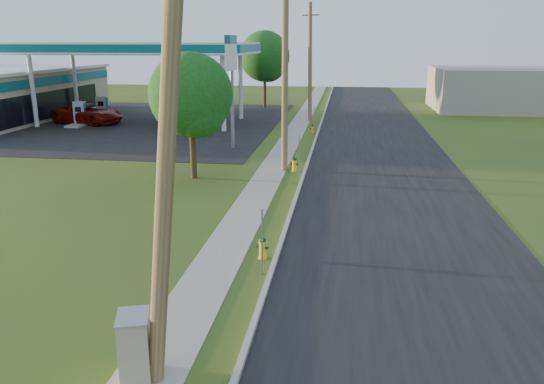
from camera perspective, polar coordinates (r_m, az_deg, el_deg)
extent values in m
plane|color=#2F481C|center=(11.97, -5.53, -17.13)|extent=(140.00, 140.00, 0.00)
cube|color=black|center=(20.87, 13.12, -2.64)|extent=(8.00, 120.00, 0.02)
cube|color=#9F9B91|center=(20.85, 2.12, -2.06)|extent=(0.15, 120.00, 0.15)
cube|color=gray|center=(21.10, -2.62, -2.01)|extent=(1.50, 120.00, 0.03)
cube|color=black|center=(46.09, -15.92, 7.24)|extent=(26.00, 28.00, 0.02)
cylinder|color=brown|center=(9.42, -11.27, 4.83)|extent=(1.31, 0.32, 9.48)
cylinder|color=brown|center=(26.95, 1.41, 12.51)|extent=(0.32, 0.32, 9.80)
cylinder|color=brown|center=(44.87, 4.11, 13.66)|extent=(0.49, 0.32, 9.50)
cube|color=brown|center=(44.88, 4.21, 18.45)|extent=(1.40, 0.10, 0.12)
cube|color=gray|center=(15.15, -1.05, -5.41)|extent=(0.05, 0.04, 2.00)
cube|color=gray|center=(26.41, 2.94, 3.88)|extent=(0.05, 0.04, 2.00)
cube|color=gray|center=(38.39, 4.57, 7.65)|extent=(0.05, 0.04, 2.00)
cylinder|color=silver|center=(45.45, -24.32, 9.82)|extent=(0.36, 0.36, 5.50)
cylinder|color=silver|center=(51.15, -20.42, 10.76)|extent=(0.36, 0.36, 5.50)
cylinder|color=silver|center=(39.64, -5.28, 10.44)|extent=(0.36, 0.36, 5.50)
cylinder|color=silver|center=(46.07, -3.40, 11.24)|extent=(0.36, 0.36, 5.50)
cube|color=silver|center=(44.86, -14.09, 14.78)|extent=(18.00, 9.00, 0.90)
cube|color=#055861|center=(44.86, -14.09, 14.78)|extent=(18.15, 9.15, 0.63)
cube|color=silver|center=(44.87, -14.06, 14.37)|extent=(18.18, 9.18, 0.10)
cube|color=#9F9B91|center=(45.38, -19.84, 6.88)|extent=(1.20, 3.20, 0.18)
cube|color=#9EA0A3|center=(45.25, -19.96, 8.07)|extent=(0.90, 0.50, 1.70)
cube|color=#055861|center=(45.25, -19.96, 8.07)|extent=(0.94, 0.40, 1.50)
cube|color=black|center=(44.99, -20.15, 8.34)|extent=(0.50, 0.02, 0.40)
cube|color=#9F9B91|center=(41.99, -8.80, 6.97)|extent=(1.20, 3.20, 0.18)
cube|color=#9EA0A3|center=(41.85, -8.86, 8.26)|extent=(0.90, 0.50, 1.70)
cube|color=#055861|center=(41.85, -8.86, 8.26)|extent=(0.94, 0.40, 1.50)
cube|color=black|center=(41.56, -8.98, 8.55)|extent=(0.50, 0.02, 0.40)
cube|color=#9F9B91|center=(48.92, -17.70, 7.66)|extent=(1.20, 3.20, 0.18)
cube|color=#9EA0A3|center=(48.80, -17.80, 8.78)|extent=(0.90, 0.50, 1.70)
cube|color=#055861|center=(48.80, -17.80, 8.78)|extent=(0.94, 0.40, 1.50)
cube|color=black|center=(48.53, -17.96, 9.02)|extent=(0.50, 0.02, 0.40)
cube|color=#9F9B91|center=(45.79, -7.38, 7.76)|extent=(1.20, 3.20, 0.18)
cube|color=#9EA0A3|center=(45.66, -7.42, 8.95)|extent=(0.90, 0.50, 1.70)
cube|color=#055861|center=(45.66, -7.42, 8.95)|extent=(0.94, 0.40, 1.50)
cube|color=black|center=(45.38, -7.52, 9.22)|extent=(0.50, 0.02, 0.40)
cube|color=#055861|center=(48.47, -22.83, 10.94)|extent=(0.06, 22.00, 0.70)
cube|color=black|center=(48.63, -22.58, 8.72)|extent=(0.06, 16.06, 2.20)
cylinder|color=gray|center=(33.22, -4.30, 8.97)|extent=(0.24, 0.24, 5.00)
cube|color=silver|center=(32.98, -4.42, 14.67)|extent=(0.30, 2.00, 2.00)
cube|color=#055861|center=(32.97, -4.45, 16.06)|extent=(0.34, 2.04, 0.50)
cube|color=gray|center=(57.07, 24.08, 10.06)|extent=(14.00, 10.00, 4.00)
cylinder|color=#392216|center=(26.10, -8.51, 4.84)|extent=(0.30, 0.30, 3.12)
sphere|color=#154710|center=(25.74, -8.74, 10.30)|extent=(4.00, 4.00, 4.00)
sphere|color=#154710|center=(25.42, -7.99, 8.84)|extent=(2.75, 2.75, 2.75)
cylinder|color=#392216|center=(54.13, -0.79, 11.11)|extent=(0.30, 0.30, 3.88)
sphere|color=#154710|center=(53.96, -0.80, 14.39)|extent=(4.97, 4.97, 4.97)
sphere|color=#154710|center=(53.63, -0.41, 13.55)|extent=(3.41, 3.41, 3.41)
cylinder|color=yellow|center=(16.60, -1.01, -7.05)|extent=(0.28, 0.28, 0.06)
cylinder|color=yellow|center=(16.50, -1.02, -6.20)|extent=(0.22, 0.22, 0.59)
cylinder|color=yellow|center=(16.41, -1.02, -5.37)|extent=(0.28, 0.28, 0.04)
sphere|color=black|center=(16.39, -1.02, -5.24)|extent=(0.23, 0.23, 0.23)
cylinder|color=black|center=(16.35, -1.03, -4.85)|extent=(0.05, 0.05, 0.06)
cylinder|color=black|center=(16.36, -1.25, -6.10)|extent=(0.14, 0.15, 0.11)
cylinder|color=black|center=(16.53, -1.44, -5.86)|extent=(0.12, 0.12, 0.09)
cylinder|color=black|center=(16.41, -0.59, -6.03)|extent=(0.12, 0.12, 0.09)
cylinder|color=yellow|center=(27.48, 2.41, 2.29)|extent=(0.29, 0.29, 0.06)
cylinder|color=yellow|center=(27.41, 2.42, 2.86)|extent=(0.23, 0.23, 0.62)
cylinder|color=yellow|center=(27.35, 2.43, 3.41)|extent=(0.29, 0.29, 0.04)
sphere|color=#09340F|center=(27.34, 2.43, 3.49)|extent=(0.24, 0.24, 0.24)
cylinder|color=#09340F|center=(27.32, 2.43, 3.74)|extent=(0.05, 0.05, 0.06)
cylinder|color=#09340F|center=(27.25, 2.37, 2.96)|extent=(0.12, 0.13, 0.11)
cylinder|color=#09340F|center=(27.42, 2.12, 3.04)|extent=(0.11, 0.10, 0.09)
cylinder|color=#09340F|center=(27.37, 2.72, 3.01)|extent=(0.11, 0.10, 0.09)
cylinder|color=#FFC704|center=(39.15, 4.37, 6.37)|extent=(0.25, 0.25, 0.05)
cylinder|color=#FFC704|center=(39.11, 4.38, 6.71)|extent=(0.19, 0.19, 0.53)
cylinder|color=#FFC704|center=(39.07, 4.39, 7.05)|extent=(0.25, 0.25, 0.04)
sphere|color=black|center=(39.07, 4.39, 7.10)|extent=(0.20, 0.20, 0.20)
cylinder|color=black|center=(39.05, 4.39, 7.25)|extent=(0.04, 0.04, 0.05)
cylinder|color=black|center=(38.98, 4.33, 6.79)|extent=(0.12, 0.13, 0.10)
cylinder|color=black|center=(39.13, 4.21, 6.83)|extent=(0.11, 0.10, 0.08)
cylinder|color=black|center=(39.06, 4.56, 6.80)|extent=(0.11, 0.10, 0.08)
cube|color=tan|center=(11.24, -14.53, -15.94)|extent=(0.78, 0.91, 1.35)
cube|color=gray|center=(10.89, -14.79, -12.82)|extent=(0.83, 0.96, 0.04)
imported|color=#6B0C04|center=(46.00, -19.19, 7.96)|extent=(6.35, 4.09, 1.63)
imported|color=#A0A2A7|center=(43.88, -8.61, 8.32)|extent=(5.21, 3.61, 1.65)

